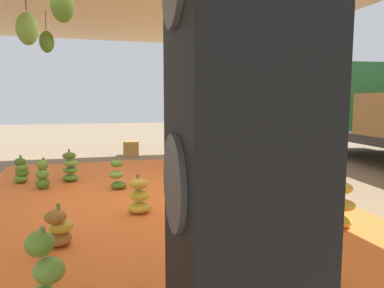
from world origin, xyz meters
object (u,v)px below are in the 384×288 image
Objects in this scene: banana_bunch_0 at (42,175)px; banana_bunch_10 at (173,164)px; speaker_stack at (239,201)px; banana_bunch_1 at (204,282)px; banana_bunch_2 at (44,275)px; banana_bunch_6 at (21,171)px; banana_bunch_7 at (117,176)px; crate_0 at (132,149)px; banana_bunch_11 at (59,229)px; banana_bunch_4 at (70,168)px; banana_bunch_3 at (292,243)px; banana_bunch_9 at (139,197)px; banana_bunch_8 at (233,159)px; banana_bunch_5 at (342,207)px.

banana_bunch_0 is 1.08× the size of banana_bunch_10.
banana_bunch_1 is at bearing 170.11° from speaker_stack.
banana_bunch_2 is at bearing -145.64° from speaker_stack.
banana_bunch_6 is 1.04× the size of banana_bunch_10.
banana_bunch_2 is (-0.31, -1.01, 0.03)m from banana_bunch_1.
crate_0 is at bearing 170.64° from banana_bunch_7.
speaker_stack reaches higher than banana_bunch_11.
banana_bunch_10 is (-0.16, 1.90, -0.04)m from banana_bunch_4.
banana_bunch_3 is 4.15m from banana_bunch_10.
banana_bunch_2 reaches higher than banana_bunch_10.
banana_bunch_9 is (-2.27, -0.14, -0.02)m from banana_bunch_1.
banana_bunch_4 is at bearing -25.65° from crate_0.
banana_bunch_2 reaches higher than banana_bunch_4.
banana_bunch_10 is at bearing 130.45° from banana_bunch_7.
crate_0 is (-8.19, 0.44, -0.85)m from speaker_stack.
banana_bunch_11 is (2.53, 0.47, -0.04)m from banana_bunch_0.
banana_bunch_8 reaches higher than crate_0.
crate_0 is at bearing 176.94° from speaker_stack.
banana_bunch_3 is 1.24× the size of crate_0.
banana_bunch_7 is 1.14× the size of banana_bunch_10.
banana_bunch_4 is 1.00× the size of banana_bunch_5.
banana_bunch_0 is 0.98× the size of banana_bunch_3.
banana_bunch_8 is at bearing 178.47° from banana_bunch_5.
banana_bunch_4 is (-3.99, -2.00, 0.02)m from banana_bunch_3.
banana_bunch_10 is at bearing 94.78° from banana_bunch_4.
speaker_stack is (1.35, -1.07, 0.81)m from banana_bunch_3.
banana_bunch_7 is (-3.18, -1.24, 0.00)m from banana_bunch_3.
banana_bunch_8 is at bearing 164.58° from banana_bunch_3.
banana_bunch_0 is 3.76m from crate_0.
speaker_stack is at bearing -3.06° from crate_0.
banana_bunch_7 is at bearing 168.27° from banana_bunch_2.
banana_bunch_6 is 3.52m from crate_0.
banana_bunch_2 is 1.36× the size of banana_bunch_11.
banana_bunch_0 reaches higher than banana_bunch_1.
banana_bunch_7 is at bearing -68.35° from banana_bunch_8.
banana_bunch_0 is at bearing -164.77° from speaker_stack.
banana_bunch_3 is at bearing 26.63° from banana_bunch_4.
banana_bunch_5 reaches higher than banana_bunch_11.
banana_bunch_4 reaches higher than banana_bunch_10.
banana_bunch_10 is (-2.30, 0.95, -0.00)m from banana_bunch_9.
banana_bunch_9 is at bearing 38.78° from banana_bunch_0.
banana_bunch_3 is 4.47m from banana_bunch_4.
banana_bunch_4 reaches higher than crate_0.
banana_bunch_9 is at bearing 38.39° from banana_bunch_6.
banana_bunch_2 is 4.11m from banana_bunch_4.
banana_bunch_10 is 3.65m from banana_bunch_11.
banana_bunch_1 is at bearing 35.75° from banana_bunch_11.
speaker_stack reaches higher than banana_bunch_1.
banana_bunch_8 is at bearing 99.59° from banana_bunch_0.
banana_bunch_7 is 2.29m from banana_bunch_11.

